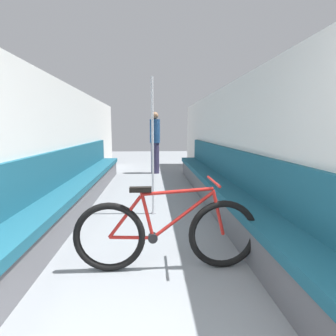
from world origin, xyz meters
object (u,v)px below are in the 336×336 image
Objects in this scene: bench_seat_row_left at (75,191)px; bicycle at (167,234)px; passenger_standing at (155,142)px; bench_seat_row_right at (220,188)px; grab_pole_near at (153,149)px.

bicycle is at bearing -54.37° from bench_seat_row_left.
passenger_standing is at bearing 68.61° from bench_seat_row_left.
passenger_standing is (-1.05, 3.50, 0.62)m from bench_seat_row_right.
bench_seat_row_right reaches higher than bicycle.
grab_pole_near reaches higher than bench_seat_row_right.
bench_seat_row_left is at bearing 180.00° from bench_seat_row_right.
grab_pole_near reaches higher than bicycle.
bench_seat_row_left reaches higher than bicycle.
passenger_standing is (-0.02, 5.45, 0.59)m from bicycle.
grab_pole_near is (-0.12, 1.66, 0.66)m from bicycle.
grab_pole_near is (1.28, -0.29, 0.69)m from bench_seat_row_left.
grab_pole_near is at bearing -165.82° from bench_seat_row_right.
passenger_standing is (0.09, 3.79, -0.08)m from grab_pole_near.
bench_seat_row_right is at bearing 14.18° from grab_pole_near.
bench_seat_row_right is at bearing 46.67° from bicycle.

